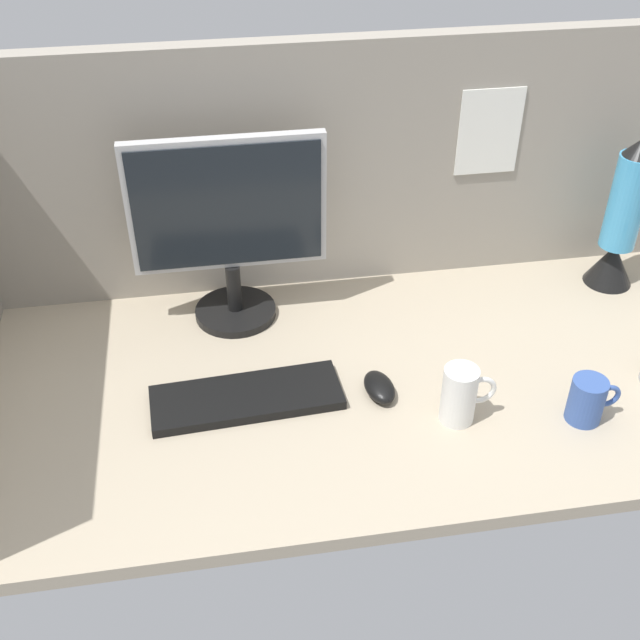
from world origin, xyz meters
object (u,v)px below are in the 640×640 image
mug_ceramic_blue (588,400)px  mug_ceramic_white (460,394)px  keyboard (247,398)px  monitor (229,223)px  mouse (379,387)px  lava_lamp (621,225)px

mug_ceramic_blue → mug_ceramic_white: bearing=170.7°
keyboard → mug_ceramic_white: (39.25, -11.06, 4.97)cm
monitor → mug_ceramic_blue: monitor is taller
mouse → mug_ceramic_white: 16.62cm
mouse → mug_ceramic_blue: mug_ceramic_blue is taller
lava_lamp → mug_ceramic_blue: bearing=-120.5°
monitor → keyboard: size_ratio=1.14×
monitor → mug_ceramic_white: monitor is taller
mug_ceramic_blue → lava_lamp: 51.48cm
mug_ceramic_white → lava_lamp: 63.84cm
keyboard → lava_lamp: lava_lamp is taller
mouse → lava_lamp: lava_lamp is taller
mug_ceramic_white → mug_ceramic_blue: bearing=-9.3°
monitor → mug_ceramic_blue: size_ratio=4.18×
lava_lamp → monitor: bearing=179.2°
monitor → lava_lamp: (88.42, -1.30, -7.91)cm
mug_ceramic_white → mouse: bearing=145.3°
mouse → lava_lamp: 70.77cm
mug_ceramic_white → lava_lamp: (49.24, 39.55, 9.31)cm
monitor → keyboard: (-0.07, -29.80, -22.19)cm
keyboard → mouse: size_ratio=3.85×
mug_ceramic_blue → keyboard: bearing=166.7°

